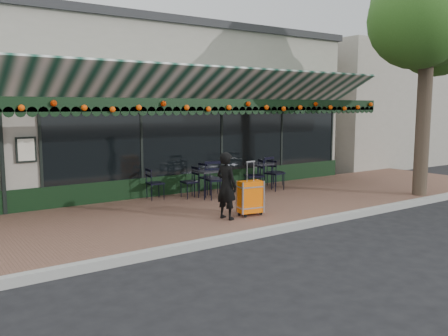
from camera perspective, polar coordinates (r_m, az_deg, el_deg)
ground at (r=9.36m, az=6.49°, el=-7.62°), size 80.00×80.00×0.00m
sidewalk at (r=10.88m, az=-0.50°, el=-5.03°), size 18.00×4.00×0.15m
curb at (r=9.28m, az=6.83°, el=-7.27°), size 18.00×0.16×0.15m
restaurant_building at (r=15.79m, az=-12.64°, el=6.70°), size 12.00×9.60×4.50m
neighbor_building_right at (r=24.06m, az=17.41°, el=7.04°), size 12.00×8.00×4.80m
woman at (r=9.55m, az=0.30°, el=-2.14°), size 0.42×0.56×1.37m
suitcase at (r=9.93m, az=3.17°, el=-3.56°), size 0.53×0.35×1.14m
cafe_table_a at (r=13.04m, az=4.26°, el=0.25°), size 0.58×0.58×0.72m
cafe_table_b at (r=11.78m, az=-2.02°, el=-0.63°), size 0.56×0.56×0.69m
chair_a_left at (r=12.49m, az=3.62°, el=-0.99°), size 0.57×0.57×0.90m
chair_a_right at (r=13.75m, az=6.15°, el=-0.52°), size 0.46×0.46×0.76m
chair_a_front at (r=12.98m, az=6.08°, el=-0.66°), size 0.54×0.54×0.91m
chair_b_left at (r=11.87m, az=-4.15°, el=-1.72°), size 0.39×0.39×0.78m
chair_b_right at (r=12.36m, az=-1.86°, el=-1.21°), size 0.45×0.45×0.83m
chair_b_front at (r=11.70m, az=-1.02°, el=-1.46°), size 0.55×0.55×0.93m
chair_solo at (r=11.77m, az=-8.28°, el=-1.86°), size 0.42×0.42×0.78m
street_tree at (r=13.52m, az=23.67°, el=16.17°), size 3.32×2.87×6.10m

